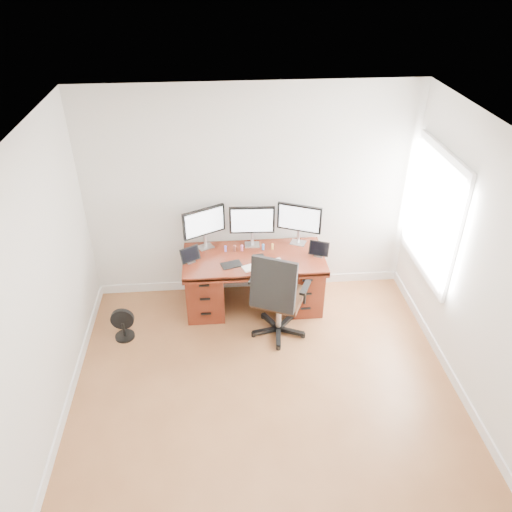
{
  "coord_description": "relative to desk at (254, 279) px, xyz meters",
  "views": [
    {
      "loc": [
        -0.41,
        -3.23,
        3.99
      ],
      "look_at": [
        0.0,
        1.5,
        0.95
      ],
      "focal_mm": 35.0,
      "sensor_mm": 36.0,
      "label": 1
    }
  ],
  "objects": [
    {
      "name": "ground",
      "position": [
        0.0,
        -1.83,
        -0.4
      ],
      "size": [
        4.5,
        4.5,
        0.0
      ],
      "primitive_type": "plane",
      "color": "#8F5B37",
      "rests_on": "ground"
    },
    {
      "name": "tablet_left",
      "position": [
        -0.76,
        -0.08,
        0.43
      ],
      "size": [
        0.24,
        0.18,
        0.19
      ],
      "rotation": [
        0.0,
        0.0,
        0.52
      ],
      "color": "silver",
      "rests_on": "desk"
    },
    {
      "name": "figurine_brown",
      "position": [
        -0.23,
        0.12,
        0.39
      ],
      "size": [
        0.03,
        0.03,
        0.08
      ],
      "color": "brown",
      "rests_on": "desk"
    },
    {
      "name": "figurine_purple",
      "position": [
        -0.34,
        0.12,
        0.39
      ],
      "size": [
        0.03,
        0.03,
        0.08
      ],
      "color": "#7A62CB",
      "rests_on": "desk"
    },
    {
      "name": "monitor_right",
      "position": [
        0.58,
        0.24,
        0.68
      ],
      "size": [
        0.52,
        0.25,
        0.53
      ],
      "rotation": [
        0.0,
        0.0,
        -0.42
      ],
      "color": "silver",
      "rests_on": "desk"
    },
    {
      "name": "figurine_pink",
      "position": [
        -0.13,
        0.12,
        0.39
      ],
      "size": [
        0.03,
        0.03,
        0.08
      ],
      "color": "pink",
      "rests_on": "desk"
    },
    {
      "name": "phone",
      "position": [
        0.06,
        -0.02,
        0.35
      ],
      "size": [
        0.13,
        0.08,
        0.01
      ],
      "primitive_type": "cube",
      "rotation": [
        0.0,
        0.0,
        0.11
      ],
      "color": "black",
      "rests_on": "desk"
    },
    {
      "name": "monitor_center",
      "position": [
        -0.0,
        0.24,
        0.68
      ],
      "size": [
        0.55,
        0.15,
        0.53
      ],
      "rotation": [
        0.0,
        0.0,
        -0.05
      ],
      "color": "silver",
      "rests_on": "desk"
    },
    {
      "name": "floor_fan",
      "position": [
        -1.57,
        -0.49,
        -0.21
      ],
      "size": [
        0.27,
        0.23,
        0.39
      ],
      "rotation": [
        0.0,
        0.0,
        -0.0
      ],
      "color": "black",
      "rests_on": "ground"
    },
    {
      "name": "back_wall",
      "position": [
        0.0,
        0.42,
        0.95
      ],
      "size": [
        4.0,
        0.1,
        2.7
      ],
      "primitive_type": "cube",
      "color": "silver",
      "rests_on": "ground"
    },
    {
      "name": "tablet_right",
      "position": [
        0.78,
        -0.08,
        0.43
      ],
      "size": [
        0.25,
        0.15,
        0.19
      ],
      "rotation": [
        0.0,
        0.0,
        -0.39
      ],
      "color": "silver",
      "rests_on": "desk"
    },
    {
      "name": "office_chair",
      "position": [
        0.22,
        -0.6,
        -0.02
      ],
      "size": [
        0.81,
        0.81,
        1.16
      ],
      "rotation": [
        0.0,
        0.0,
        -0.43
      ],
      "color": "black",
      "rests_on": "ground"
    },
    {
      "name": "right_wall",
      "position": [
        2.0,
        -1.72,
        0.95
      ],
      "size": [
        0.1,
        4.5,
        2.7
      ],
      "color": "silver",
      "rests_on": "ground"
    },
    {
      "name": "monitor_left",
      "position": [
        -0.58,
        0.24,
        0.68
      ],
      "size": [
        0.5,
        0.28,
        0.53
      ],
      "rotation": [
        0.0,
        0.0,
        0.48
      ],
      "color": "silver",
      "rests_on": "desk"
    },
    {
      "name": "drawing_tablet",
      "position": [
        -0.28,
        -0.19,
        0.35
      ],
      "size": [
        0.27,
        0.21,
        0.01
      ],
      "primitive_type": "cube",
      "rotation": [
        0.0,
        0.0,
        0.29
      ],
      "color": "black",
      "rests_on": "desk"
    },
    {
      "name": "trackpad",
      "position": [
        0.26,
        -0.17,
        0.35
      ],
      "size": [
        0.17,
        0.17,
        0.01
      ],
      "primitive_type": "cube",
      "rotation": [
        0.0,
        0.0,
        0.32
      ],
      "color": "#B9BCC1",
      "rests_on": "desk"
    },
    {
      "name": "keyboard",
      "position": [
        -0.0,
        -0.25,
        0.36
      ],
      "size": [
        0.33,
        0.23,
        0.01
      ],
      "primitive_type": "cube",
      "rotation": [
        0.0,
        0.0,
        0.36
      ],
      "color": "white",
      "rests_on": "desk"
    },
    {
      "name": "figurine_orange",
      "position": [
        0.24,
        0.12,
        0.39
      ],
      "size": [
        0.03,
        0.03,
        0.08
      ],
      "color": "gold",
      "rests_on": "desk"
    },
    {
      "name": "figurine_blue",
      "position": [
        0.13,
        0.12,
        0.39
      ],
      "size": [
        0.03,
        0.03,
        0.08
      ],
      "color": "#5C9AF1",
      "rests_on": "desk"
    },
    {
      "name": "desk",
      "position": [
        0.0,
        0.0,
        0.0
      ],
      "size": [
        1.7,
        0.8,
        0.75
      ],
      "color": "#541D10",
      "rests_on": "ground"
    }
  ]
}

